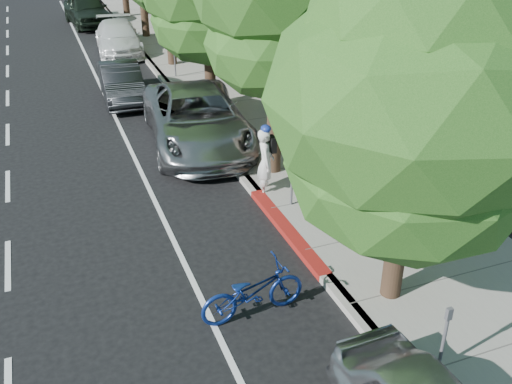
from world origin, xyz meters
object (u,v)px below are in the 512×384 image
silver_suv (197,118)px  dark_sedan (122,83)px  cyclist (266,163)px  street_tree_0 (416,103)px  white_pickup (118,38)px  pedestrian (285,103)px  bicycle (253,291)px  dark_suv_far (87,10)px

silver_suv → dark_sedan: silver_suv is taller
cyclist → street_tree_0: bearing=-153.5°
white_pickup → pedestrian: 12.89m
street_tree_0 → bicycle: street_tree_0 is taller
street_tree_0 → white_pickup: (-1.86, 21.47, -3.36)m
silver_suv → dark_suv_far: (-1.12, 19.81, 0.02)m
white_pickup → dark_suv_far: 7.28m
dark_suv_far → cyclist: bearing=-91.1°
cyclist → white_pickup: bearing=23.3°
cyclist → dark_suv_far: bearing=23.6°
white_pickup → street_tree_0: bearing=-80.6°
silver_suv → white_pickup: size_ratio=1.24×
silver_suv → dark_sedan: 5.46m
white_pickup → dark_suv_far: size_ratio=0.97×
dark_sedan → pedestrian: (4.61, -5.06, 0.26)m
street_tree_0 → cyclist: 5.96m
white_pickup → dark_suv_far: dark_suv_far is taller
dark_sedan → pedestrian: 6.85m
silver_suv → white_pickup: bearing=98.1°
bicycle → pedestrian: bearing=-31.1°
pedestrian → street_tree_0: bearing=55.4°
street_tree_0 → white_pickup: size_ratio=1.37×
street_tree_0 → silver_suv: 9.57m
cyclist → pedestrian: bearing=-10.9°
bicycle → white_pickup: (0.84, 20.92, 0.19)m
white_pickup → dark_suv_far: bearing=99.7°
dark_sedan → dark_suv_far: 14.57m
pedestrian → cyclist: bearing=36.1°
cyclist → bicycle: (-2.05, -4.45, -0.38)m
dark_sedan → dark_suv_far: size_ratio=0.79×
bicycle → dark_sedan: bearing=-2.9°
cyclist → silver_suv: cyclist is taller
street_tree_0 → silver_suv: bearing=98.9°
bicycle → dark_suv_far: size_ratio=0.40×
street_tree_0 → silver_suv: size_ratio=1.10×
silver_suv → bicycle: bearing=-92.9°
street_tree_0 → pedestrian: bearing=79.3°
street_tree_0 → pedestrian: (1.71, 9.08, -3.16)m
silver_suv → street_tree_0: bearing=-75.1°
cyclist → dark_sedan: cyclist is taller
dark_sedan → street_tree_0: bearing=-76.1°
silver_suv → white_pickup: silver_suv is taller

